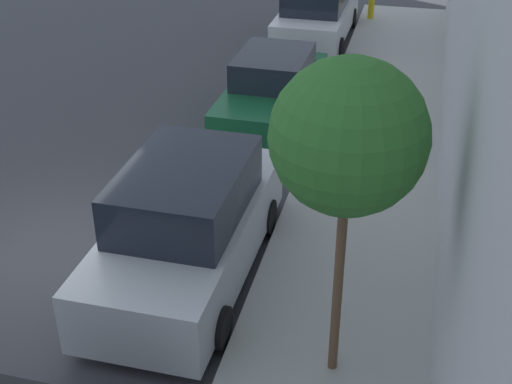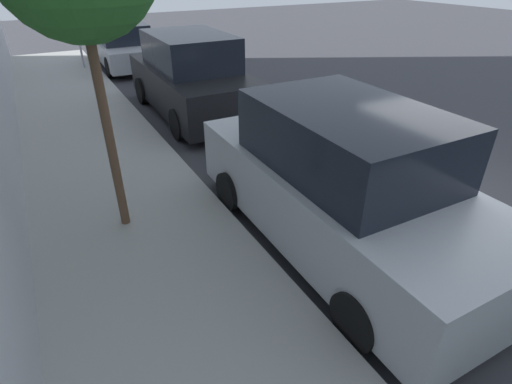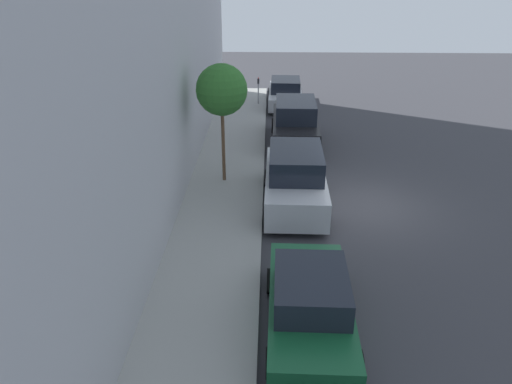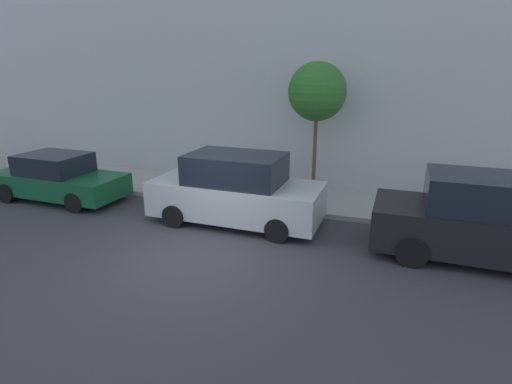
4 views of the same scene
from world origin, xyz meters
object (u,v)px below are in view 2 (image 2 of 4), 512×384
Objects in this scene: parked_suv_second at (192,78)px; parked_sedan_nearest at (124,47)px; parking_meter_near at (79,41)px; parked_suv_third at (341,183)px.

parked_sedan_nearest is at bearing -87.44° from parked_suv_second.
parked_suv_second is 6.42m from parking_meter_near.
parked_sedan_nearest is at bearing -89.93° from parked_suv_third.
parked_suv_third reaches higher than parking_meter_near.
parking_meter_near is (1.52, 0.09, 0.32)m from parked_sedan_nearest.
parked_suv_third is (-0.02, 12.41, 0.21)m from parked_sedan_nearest.
parked_sedan_nearest is 6.26m from parked_suv_second.
parked_suv_second is (-0.28, 6.25, 0.21)m from parked_sedan_nearest.
parked_suv_second is 3.30× the size of parking_meter_near.
parked_sedan_nearest is at bearing -176.69° from parking_meter_near.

